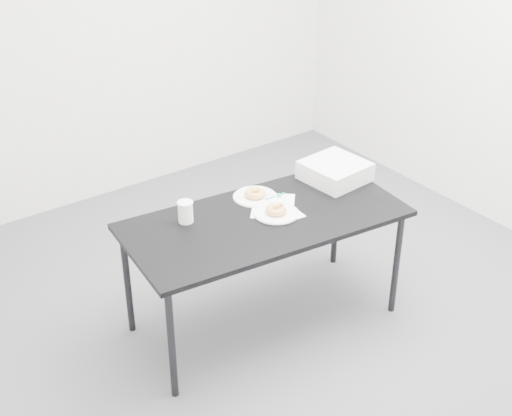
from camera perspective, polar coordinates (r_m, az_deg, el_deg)
floor at (r=4.34m, az=1.20°, el=-8.55°), size 4.00×4.00×0.00m
wall_back at (r=5.31m, az=-12.17°, el=14.50°), size 4.00×0.02×2.70m
table at (r=3.93m, az=0.71°, el=-1.43°), size 1.62×0.89×0.71m
scorecard at (r=4.01m, az=1.39°, el=0.17°), size 0.37×0.38×0.00m
logo_patch at (r=4.11m, az=1.70°, el=1.01°), size 0.07×0.07×0.00m
pen at (r=4.10m, az=1.53°, el=0.93°), size 0.14×0.01×0.01m
napkin at (r=3.94m, az=2.27°, el=-0.46°), size 0.19×0.19×0.00m
plate_near at (r=3.93m, az=1.62°, el=-0.42°), size 0.25×0.25×0.01m
donut_near at (r=3.92m, az=1.63°, el=-0.13°), size 0.14×0.14×0.04m
plate_far at (r=4.10m, az=-0.08°, el=0.91°), size 0.25×0.25×0.01m
donut_far at (r=4.09m, az=-0.08°, el=1.19°), size 0.12×0.12×0.04m
coffee_cup at (r=3.85m, az=-5.66°, el=-0.30°), size 0.08×0.08×0.12m
cup_lid at (r=4.11m, az=0.83°, el=0.99°), size 0.08×0.08×0.01m
bakery_box at (r=4.30m, az=6.33°, el=2.96°), size 0.37×0.37×0.11m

